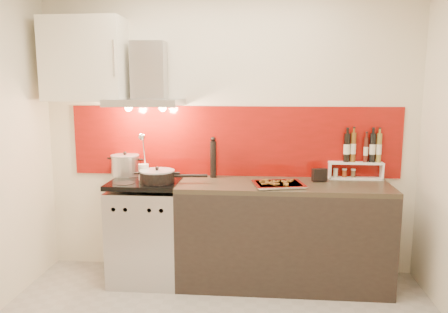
# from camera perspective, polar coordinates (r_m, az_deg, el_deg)

# --- Properties ---
(back_wall) EXTENTS (3.40, 0.02, 2.60)m
(back_wall) POSITION_cam_1_polar(r_m,az_deg,el_deg) (4.00, 0.57, 3.16)
(back_wall) COLOR silver
(back_wall) RESTS_ON ground
(backsplash) EXTENTS (3.00, 0.02, 0.64)m
(backsplash) POSITION_cam_1_polar(r_m,az_deg,el_deg) (4.00, 1.27, 1.99)
(backsplash) COLOR maroon
(backsplash) RESTS_ON back_wall
(range_stove) EXTENTS (0.60, 0.60, 0.91)m
(range_stove) POSITION_cam_1_polar(r_m,az_deg,el_deg) (4.01, -9.97, -9.56)
(range_stove) COLOR #B7B7BA
(range_stove) RESTS_ON ground
(counter) EXTENTS (1.80, 0.60, 0.90)m
(counter) POSITION_cam_1_polar(r_m,az_deg,el_deg) (3.89, 7.67, -9.98)
(counter) COLOR black
(counter) RESTS_ON ground
(range_hood) EXTENTS (0.62, 0.50, 0.61)m
(range_hood) POSITION_cam_1_polar(r_m,az_deg,el_deg) (3.94, -9.97, 9.38)
(range_hood) COLOR #B7B7BA
(range_hood) RESTS_ON back_wall
(upper_cabinet) EXTENTS (0.70, 0.35, 0.72)m
(upper_cabinet) POSITION_cam_1_polar(r_m,az_deg,el_deg) (4.11, -17.70, 11.97)
(upper_cabinet) COLOR white
(upper_cabinet) RESTS_ON back_wall
(stock_pot) EXTENTS (0.26, 0.26, 0.22)m
(stock_pot) POSITION_cam_1_polar(r_m,az_deg,el_deg) (4.10, -12.76, -1.09)
(stock_pot) COLOR #B7B7BA
(stock_pot) RESTS_ON range_stove
(saute_pan) EXTENTS (0.58, 0.30, 0.14)m
(saute_pan) POSITION_cam_1_polar(r_m,az_deg,el_deg) (3.76, -8.62, -2.55)
(saute_pan) COLOR black
(saute_pan) RESTS_ON range_stove
(utensil_jar) EXTENTS (0.09, 0.13, 0.43)m
(utensil_jar) POSITION_cam_1_polar(r_m,az_deg,el_deg) (3.85, -10.49, -1.34)
(utensil_jar) COLOR silver
(utensil_jar) RESTS_ON range_stove
(pepper_mill) EXTENTS (0.06, 0.06, 0.37)m
(pepper_mill) POSITION_cam_1_polar(r_m,az_deg,el_deg) (3.94, -1.42, -0.16)
(pepper_mill) COLOR black
(pepper_mill) RESTS_ON counter
(step_shelf) EXTENTS (0.47, 0.13, 0.42)m
(step_shelf) POSITION_cam_1_polar(r_m,az_deg,el_deg) (4.05, 17.13, -0.32)
(step_shelf) COLOR white
(step_shelf) RESTS_ON counter
(caddy_box) EXTENTS (0.14, 0.09, 0.11)m
(caddy_box) POSITION_cam_1_polar(r_m,az_deg,el_deg) (3.87, 12.36, -2.36)
(caddy_box) COLOR black
(caddy_box) RESTS_ON counter
(baking_tray) EXTENTS (0.47, 0.40, 0.03)m
(baking_tray) POSITION_cam_1_polar(r_m,az_deg,el_deg) (3.66, 7.12, -3.59)
(baking_tray) COLOR silver
(baking_tray) RESTS_ON counter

